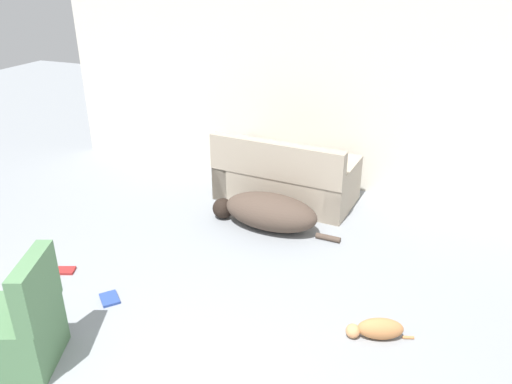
{
  "coord_description": "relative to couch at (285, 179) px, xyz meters",
  "views": [
    {
      "loc": [
        1.49,
        -1.67,
        2.69
      ],
      "look_at": [
        -0.09,
        2.33,
        0.69
      ],
      "focal_mm": 35.0,
      "sensor_mm": 36.0,
      "label": 1
    }
  ],
  "objects": [
    {
      "name": "book_red",
      "position": [
        -1.45,
        -2.27,
        -0.26
      ],
      "size": [
        0.22,
        0.18,
        0.02
      ],
      "rotation": [
        0.0,
        0.0,
        0.38
      ],
      "color": "maroon",
      "rests_on": "ground_plane"
    },
    {
      "name": "cat",
      "position": [
        1.46,
        -2.1,
        -0.19
      ],
      "size": [
        0.53,
        0.27,
        0.18
      ],
      "rotation": [
        0.0,
        0.0,
        3.46
      ],
      "color": "#BC7A47",
      "rests_on": "ground_plane"
    },
    {
      "name": "book_blue",
      "position": [
        -0.78,
        -2.47,
        -0.26
      ],
      "size": [
        0.24,
        0.24,
        0.02
      ],
      "rotation": [
        0.0,
        0.0,
        -0.72
      ],
      "color": "#28428E",
      "rests_on": "ground_plane"
    },
    {
      "name": "wall_back",
      "position": [
        0.22,
        0.65,
        0.96
      ],
      "size": [
        7.22,
        0.06,
        2.46
      ],
      "color": "silver",
      "rests_on": "ground_plane"
    },
    {
      "name": "dog",
      "position": [
        0.05,
        -0.74,
        -0.08
      ],
      "size": [
        1.51,
        0.56,
        0.4
      ],
      "rotation": [
        0.0,
        0.0,
        3.09
      ],
      "color": "#4C3D33",
      "rests_on": "ground_plane"
    },
    {
      "name": "side_chair",
      "position": [
        -0.93,
        -3.32,
        0.02
      ],
      "size": [
        0.78,
        0.73,
        0.88
      ],
      "rotation": [
        0.0,
        0.0,
        5.09
      ],
      "color": "#4C754C",
      "rests_on": "ground_plane"
    },
    {
      "name": "couch",
      "position": [
        0.0,
        0.0,
        0.0
      ],
      "size": [
        1.69,
        0.97,
        0.85
      ],
      "rotation": [
        0.0,
        0.0,
        3.06
      ],
      "color": "tan",
      "rests_on": "ground_plane"
    }
  ]
}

